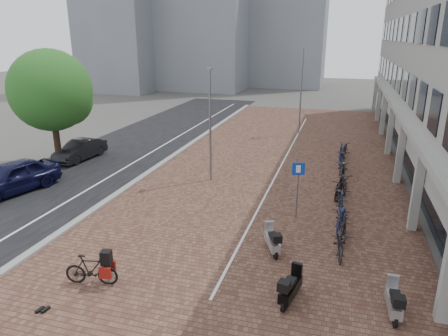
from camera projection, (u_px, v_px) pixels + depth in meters
ground at (181, 245)px, 15.84m from camera, size 140.00×140.00×0.00m
plaza_brick at (280, 162)px, 26.26m from camera, size 14.50×42.00×0.04m
street_asphalt at (127, 150)px, 29.21m from camera, size 8.00×50.00×0.03m
curb at (178, 153)px, 28.14m from camera, size 0.35×42.00×0.14m
lane_line at (153, 151)px, 28.66m from camera, size 0.12×44.00×0.00m
parking_line at (283, 162)px, 26.19m from camera, size 0.10×30.00×0.00m
car_navy at (12, 177)px, 20.97m from camera, size 3.19×5.23×1.66m
car_dark at (80, 150)px, 26.66m from camera, size 1.73×4.09×1.31m
hero_bike at (91, 269)px, 13.20m from camera, size 1.83×0.82×1.25m
shoes at (42, 311)px, 11.99m from camera, size 0.43×0.38×0.10m
scooter_front at (272, 239)px, 15.20m from camera, size 1.05×1.59×1.05m
scooter_mid at (291, 286)px, 12.34m from camera, size 0.79×1.63×1.07m
scooter_back at (394, 300)px, 11.73m from camera, size 0.54×1.53×1.04m
parking_sign at (298, 181)px, 17.66m from camera, size 0.53×0.17×2.60m
lamp_near at (210, 127)px, 22.07m from camera, size 0.12×0.12×6.13m
lamp_far at (301, 92)px, 33.06m from camera, size 0.12×0.12×6.84m
street_tree at (54, 93)px, 24.49m from camera, size 4.89×4.89×7.11m
bike_row at (342, 181)px, 21.31m from camera, size 1.10×15.82×1.05m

